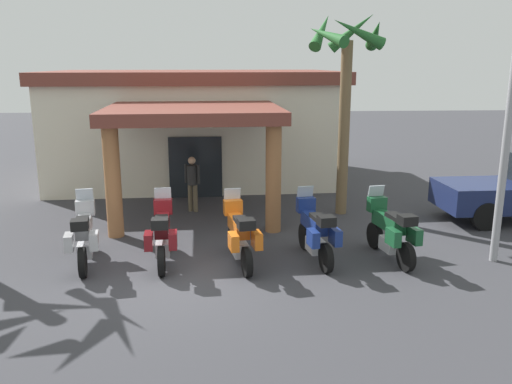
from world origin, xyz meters
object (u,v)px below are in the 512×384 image
(palm_tree_near_portico, at_px, (346,69))
(motorcycle_green, at_px, (391,231))
(motorcycle_silver, at_px, (84,236))
(motorcycle_blue, at_px, (316,232))
(motel_building, at_px, (195,125))
(motorcycle_maroon, at_px, (162,234))
(pedestrian, at_px, (192,180))
(motorcycle_orange, at_px, (240,235))

(palm_tree_near_portico, bearing_deg, motorcycle_green, -85.45)
(motorcycle_silver, bearing_deg, motorcycle_blue, -100.23)
(motorcycle_green, relative_size, palm_tree_near_portico, 0.36)
(motel_building, relative_size, motorcycle_blue, 5.22)
(palm_tree_near_portico, bearing_deg, motorcycle_maroon, -142.05)
(motel_building, height_order, motorcycle_silver, motel_building)
(palm_tree_near_portico, bearing_deg, motel_building, 130.86)
(motorcycle_silver, bearing_deg, pedestrian, -36.66)
(motel_building, bearing_deg, motorcycle_blue, -73.52)
(motorcycle_maroon, xyz_separation_m, motorcycle_green, (5.32, -0.08, 0.00))
(motorcycle_blue, bearing_deg, motorcycle_silver, 80.52)
(motorcycle_orange, relative_size, pedestrian, 1.27)
(motel_building, distance_m, motorcycle_silver, 9.64)
(motorcycle_silver, height_order, motorcycle_orange, same)
(motel_building, relative_size, pedestrian, 6.65)
(motorcycle_orange, bearing_deg, motorcycle_maroon, 74.81)
(motorcycle_blue, distance_m, motorcycle_green, 1.77)
(motorcycle_maroon, height_order, motorcycle_blue, same)
(motorcycle_maroon, bearing_deg, motorcycle_silver, 85.95)
(motorcycle_blue, xyz_separation_m, palm_tree_near_portico, (1.46, 3.93, 3.66))
(motel_building, bearing_deg, motorcycle_orange, -83.84)
(motorcycle_blue, distance_m, palm_tree_near_portico, 5.57)
(motorcycle_maroon, relative_size, palm_tree_near_portico, 0.37)
(motorcycle_green, bearing_deg, motel_building, 17.83)
(motorcycle_silver, bearing_deg, palm_tree_near_portico, -69.88)
(motorcycle_silver, distance_m, motorcycle_orange, 3.55)
(motel_building, relative_size, motorcycle_maroon, 5.20)
(motorcycle_blue, bearing_deg, motel_building, 10.05)
(motorcycle_silver, height_order, motorcycle_blue, same)
(motorcycle_silver, height_order, palm_tree_near_portico, palm_tree_near_portico)
(motorcycle_green, xyz_separation_m, pedestrian, (-4.87, 4.45, 0.31))
(pedestrian, bearing_deg, motel_building, -152.22)
(motorcycle_orange, bearing_deg, motorcycle_blue, -95.93)
(motorcycle_maroon, relative_size, motorcycle_orange, 1.01)
(motorcycle_green, xyz_separation_m, palm_tree_near_portico, (-0.32, 3.97, 3.66))
(motorcycle_orange, xyz_separation_m, motorcycle_blue, (1.77, 0.13, 0.00))
(motorcycle_silver, distance_m, motorcycle_maroon, 1.77)
(motorcycle_silver, distance_m, pedestrian, 4.91)
(motorcycle_orange, distance_m, palm_tree_near_portico, 6.35)
(motel_building, xyz_separation_m, motorcycle_blue, (3.23, -9.35, -1.46))
(motorcycle_silver, xyz_separation_m, motorcycle_green, (7.09, -0.09, 0.00))
(motorcycle_orange, relative_size, motorcycle_green, 1.00)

